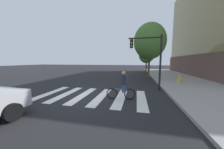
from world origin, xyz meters
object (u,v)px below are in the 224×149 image
Objects in this scene: cyclist at (123,85)px; street_tree_near at (150,41)px; traffic_light_near at (149,53)px; fire_hydrant at (179,79)px; street_tree_mid at (147,54)px.

street_tree_near is (2.29, 8.80, 3.90)m from cyclist.
traffic_light_near is 4.86m from fire_hydrant.
street_tree_mid is at bearing 81.21° from cyclist.
traffic_light_near is at bearing -137.76° from fire_hydrant.
traffic_light_near is at bearing -93.78° from street_tree_mid.
street_tree_mid reaches higher than fire_hydrant.
traffic_light_near is 0.60× the size of street_tree_near.
traffic_light_near is 6.53m from street_tree_near.
street_tree_near reaches higher than cyclist.
fire_hydrant is 0.11× the size of street_tree_near.
traffic_light_near is 14.27m from street_tree_mid.
cyclist reaches higher than fire_hydrant.
cyclist is at bearing -131.51° from fire_hydrant.
traffic_light_near reaches higher than cyclist.
traffic_light_near reaches higher than fire_hydrant.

